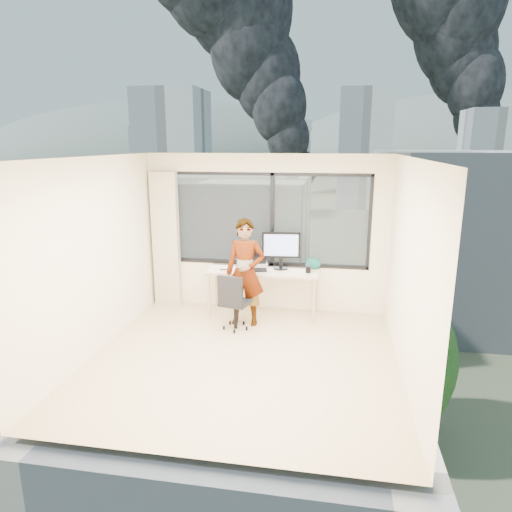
% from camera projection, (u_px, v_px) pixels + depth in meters
% --- Properties ---
extents(floor, '(4.00, 4.00, 0.01)m').
position_uv_depth(floor, '(243.00, 359.00, 6.01)').
color(floor, beige).
rests_on(floor, ground).
extents(ceiling, '(4.00, 4.00, 0.01)m').
position_uv_depth(ceiling, '(242.00, 157.00, 5.38)').
color(ceiling, white).
rests_on(ceiling, ground).
extents(wall_front, '(4.00, 0.01, 2.60)m').
position_uv_depth(wall_front, '(195.00, 325.00, 3.79)').
color(wall_front, '#F6E7BE').
rests_on(wall_front, ground).
extents(wall_left, '(0.01, 4.00, 2.60)m').
position_uv_depth(wall_left, '(94.00, 257.00, 6.03)').
color(wall_left, '#F6E7BE').
rests_on(wall_left, ground).
extents(wall_right, '(0.01, 4.00, 2.60)m').
position_uv_depth(wall_right, '(409.00, 271.00, 5.37)').
color(wall_right, '#F6E7BE').
rests_on(wall_right, ground).
extents(window_wall, '(3.30, 0.16, 1.55)m').
position_uv_depth(window_wall, '(269.00, 220.00, 7.55)').
color(window_wall, black).
rests_on(window_wall, ground).
extents(curtain, '(0.45, 0.14, 2.30)m').
position_uv_depth(curtain, '(166.00, 240.00, 7.82)').
color(curtain, beige).
rests_on(curtain, floor).
extents(desk, '(1.80, 0.60, 0.75)m').
position_uv_depth(desk, '(263.00, 292.00, 7.51)').
color(desk, '#CBAD88').
rests_on(desk, floor).
extents(chair, '(0.55, 0.55, 0.90)m').
position_uv_depth(chair, '(235.00, 301.00, 6.88)').
color(chair, black).
rests_on(chair, floor).
extents(person, '(0.61, 0.40, 1.66)m').
position_uv_depth(person, '(245.00, 272.00, 7.00)').
color(person, '#2D2D33').
rests_on(person, floor).
extents(monitor, '(0.63, 0.20, 0.62)m').
position_uv_depth(monitor, '(281.00, 250.00, 7.43)').
color(monitor, black).
rests_on(monitor, desk).
extents(game_console, '(0.32, 0.28, 0.07)m').
position_uv_depth(game_console, '(259.00, 265.00, 7.59)').
color(game_console, white).
rests_on(game_console, desk).
extents(laptop, '(0.45, 0.47, 0.24)m').
position_uv_depth(laptop, '(255.00, 263.00, 7.40)').
color(laptop, black).
rests_on(laptop, desk).
extents(cellphone, '(0.11, 0.06, 0.01)m').
position_uv_depth(cellphone, '(223.00, 269.00, 7.44)').
color(cellphone, black).
rests_on(cellphone, desk).
extents(pen_cup, '(0.10, 0.10, 0.11)m').
position_uv_depth(pen_cup, '(308.00, 269.00, 7.27)').
color(pen_cup, black).
rests_on(pen_cup, desk).
extents(handbag, '(0.26, 0.15, 0.19)m').
position_uv_depth(handbag, '(313.00, 263.00, 7.46)').
color(handbag, '#0C4B43').
rests_on(handbag, desk).
extents(exterior_ground, '(400.00, 400.00, 0.04)m').
position_uv_depth(exterior_ground, '(330.00, 206.00, 124.13)').
color(exterior_ground, '#515B3D').
rests_on(exterior_ground, ground).
extents(near_bldg_a, '(16.00, 12.00, 14.00)m').
position_uv_depth(near_bldg_a, '(209.00, 263.00, 37.88)').
color(near_bldg_a, beige).
rests_on(near_bldg_a, exterior_ground).
extents(near_bldg_b, '(14.00, 13.00, 16.00)m').
position_uv_depth(near_bldg_b, '(453.00, 241.00, 41.82)').
color(near_bldg_b, white).
rests_on(near_bldg_b, exterior_ground).
extents(far_tower_a, '(14.00, 14.00, 28.00)m').
position_uv_depth(far_tower_a, '(174.00, 155.00, 102.61)').
color(far_tower_a, silver).
rests_on(far_tower_a, exterior_ground).
extents(far_tower_b, '(13.00, 13.00, 30.00)m').
position_uv_depth(far_tower_b, '(363.00, 149.00, 119.17)').
color(far_tower_b, silver).
rests_on(far_tower_b, exterior_ground).
extents(far_tower_c, '(15.00, 15.00, 26.00)m').
position_uv_depth(far_tower_c, '(489.00, 155.00, 132.67)').
color(far_tower_c, silver).
rests_on(far_tower_c, exterior_ground).
extents(far_tower_d, '(16.00, 14.00, 22.00)m').
position_uv_depth(far_tower_d, '(160.00, 159.00, 160.04)').
color(far_tower_d, silver).
rests_on(far_tower_d, exterior_ground).
extents(hill_a, '(288.00, 216.00, 90.00)m').
position_uv_depth(hill_a, '(169.00, 166.00, 335.13)').
color(hill_a, slate).
rests_on(hill_a, exterior_ground).
extents(hill_b, '(300.00, 220.00, 96.00)m').
position_uv_depth(hill_b, '(489.00, 168.00, 298.83)').
color(hill_b, slate).
rests_on(hill_b, exterior_ground).
extents(tree_a, '(7.00, 7.00, 8.00)m').
position_uv_depth(tree_a, '(83.00, 329.00, 32.11)').
color(tree_a, '#24531B').
rests_on(tree_a, exterior_ground).
extents(tree_b, '(7.60, 7.60, 9.00)m').
position_uv_depth(tree_b, '(381.00, 374.00, 24.87)').
color(tree_b, '#24531B').
rests_on(tree_b, exterior_ground).
extents(smoke_plume_a, '(40.00, 24.00, 90.00)m').
position_uv_depth(smoke_plume_a, '(306.00, 22.00, 141.60)').
color(smoke_plume_a, black).
rests_on(smoke_plume_a, exterior_ground).
extents(smoke_plume_b, '(30.00, 18.00, 70.00)m').
position_uv_depth(smoke_plume_b, '(503.00, 68.00, 152.91)').
color(smoke_plume_b, black).
rests_on(smoke_plume_b, exterior_ground).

